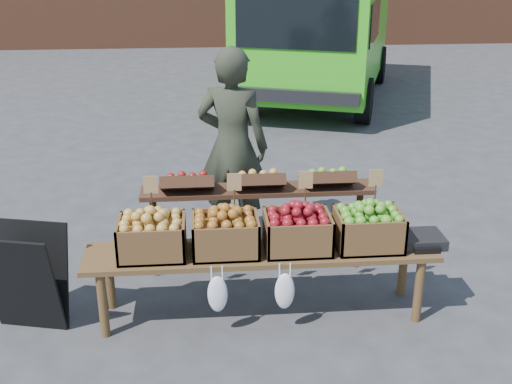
{
  "coord_description": "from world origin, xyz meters",
  "views": [
    {
      "loc": [
        -0.02,
        -4.55,
        2.81
      ],
      "look_at": [
        0.39,
        0.32,
        0.85
      ],
      "focal_mm": 45.0,
      "sensor_mm": 36.0,
      "label": 1
    }
  ],
  "objects_px": {
    "back_table": "(258,218)",
    "vendor": "(233,146)",
    "weighing_scale": "(421,239)",
    "display_bench": "(261,282)",
    "crate_green_apples": "(368,230)",
    "chalkboard_sign": "(28,279)",
    "crate_golden_apples": "(152,238)",
    "crate_russet_pears": "(225,235)",
    "delivery_van": "(320,36)",
    "crate_red_apples": "(297,232)"
  },
  "relations": [
    {
      "from": "back_table",
      "to": "vendor",
      "type": "bearing_deg",
      "value": 103.75
    },
    {
      "from": "weighing_scale",
      "to": "back_table",
      "type": "bearing_deg",
      "value": 149.35
    },
    {
      "from": "display_bench",
      "to": "crate_green_apples",
      "type": "relative_size",
      "value": 5.4
    },
    {
      "from": "vendor",
      "to": "weighing_scale",
      "type": "xyz_separation_m",
      "value": [
        1.39,
        -1.45,
        -0.34
      ]
    },
    {
      "from": "vendor",
      "to": "chalkboard_sign",
      "type": "bearing_deg",
      "value": 62.32
    },
    {
      "from": "crate_golden_apples",
      "to": "crate_russet_pears",
      "type": "relative_size",
      "value": 1.0
    },
    {
      "from": "crate_green_apples",
      "to": "delivery_van",
      "type": "bearing_deg",
      "value": 82.88
    },
    {
      "from": "vendor",
      "to": "back_table",
      "type": "bearing_deg",
      "value": 124.0
    },
    {
      "from": "crate_golden_apples",
      "to": "weighing_scale",
      "type": "relative_size",
      "value": 1.47
    },
    {
      "from": "crate_red_apples",
      "to": "display_bench",
      "type": "bearing_deg",
      "value": 180.0
    },
    {
      "from": "delivery_van",
      "to": "crate_green_apples",
      "type": "bearing_deg",
      "value": -77.97
    },
    {
      "from": "display_bench",
      "to": "delivery_van",
      "type": "bearing_deg",
      "value": 76.58
    },
    {
      "from": "back_table",
      "to": "crate_red_apples",
      "type": "bearing_deg",
      "value": -71.56
    },
    {
      "from": "chalkboard_sign",
      "to": "display_bench",
      "type": "xyz_separation_m",
      "value": [
        1.77,
        0.02,
        -0.13
      ]
    },
    {
      "from": "crate_russet_pears",
      "to": "crate_red_apples",
      "type": "relative_size",
      "value": 1.0
    },
    {
      "from": "crate_green_apples",
      "to": "weighing_scale",
      "type": "xyz_separation_m",
      "value": [
        0.43,
        0.0,
        -0.1
      ]
    },
    {
      "from": "chalkboard_sign",
      "to": "display_bench",
      "type": "distance_m",
      "value": 1.77
    },
    {
      "from": "delivery_van",
      "to": "crate_golden_apples",
      "type": "height_order",
      "value": "delivery_van"
    },
    {
      "from": "crate_green_apples",
      "to": "crate_red_apples",
      "type": "bearing_deg",
      "value": 180.0
    },
    {
      "from": "delivery_van",
      "to": "crate_green_apples",
      "type": "xyz_separation_m",
      "value": [
        -0.91,
        -7.26,
        -0.42
      ]
    },
    {
      "from": "crate_golden_apples",
      "to": "crate_green_apples",
      "type": "relative_size",
      "value": 1.0
    },
    {
      "from": "display_bench",
      "to": "crate_red_apples",
      "type": "height_order",
      "value": "crate_red_apples"
    },
    {
      "from": "display_bench",
      "to": "crate_green_apples",
      "type": "distance_m",
      "value": 0.93
    },
    {
      "from": "crate_red_apples",
      "to": "crate_green_apples",
      "type": "bearing_deg",
      "value": 0.0
    },
    {
      "from": "crate_golden_apples",
      "to": "display_bench",
      "type": "bearing_deg",
      "value": 0.0
    },
    {
      "from": "crate_russet_pears",
      "to": "crate_red_apples",
      "type": "xyz_separation_m",
      "value": [
        0.55,
        0.0,
        0.0
      ]
    },
    {
      "from": "delivery_van",
      "to": "weighing_scale",
      "type": "bearing_deg",
      "value": -74.65
    },
    {
      "from": "vendor",
      "to": "crate_golden_apples",
      "type": "xyz_separation_m",
      "value": [
        -0.68,
        -1.45,
        -0.24
      ]
    },
    {
      "from": "crate_golden_apples",
      "to": "weighing_scale",
      "type": "distance_m",
      "value": 2.08
    },
    {
      "from": "vendor",
      "to": "display_bench",
      "type": "bearing_deg",
      "value": 115.88
    },
    {
      "from": "chalkboard_sign",
      "to": "crate_russet_pears",
      "type": "height_order",
      "value": "crate_russet_pears"
    },
    {
      "from": "delivery_van",
      "to": "crate_red_apples",
      "type": "bearing_deg",
      "value": -82.2
    },
    {
      "from": "crate_golden_apples",
      "to": "crate_green_apples",
      "type": "distance_m",
      "value": 1.65
    },
    {
      "from": "crate_green_apples",
      "to": "weighing_scale",
      "type": "bearing_deg",
      "value": 0.0
    },
    {
      "from": "crate_golden_apples",
      "to": "crate_green_apples",
      "type": "height_order",
      "value": "same"
    },
    {
      "from": "crate_red_apples",
      "to": "chalkboard_sign",
      "type": "bearing_deg",
      "value": -179.43
    },
    {
      "from": "chalkboard_sign",
      "to": "crate_red_apples",
      "type": "xyz_separation_m",
      "value": [
        2.04,
        0.02,
        0.3
      ]
    },
    {
      "from": "crate_red_apples",
      "to": "delivery_van",
      "type": "bearing_deg",
      "value": 78.65
    },
    {
      "from": "crate_red_apples",
      "to": "crate_russet_pears",
      "type": "bearing_deg",
      "value": 180.0
    },
    {
      "from": "vendor",
      "to": "display_bench",
      "type": "xyz_separation_m",
      "value": [
        0.14,
        -1.45,
        -0.66
      ]
    },
    {
      "from": "crate_green_apples",
      "to": "display_bench",
      "type": "bearing_deg",
      "value": 180.0
    },
    {
      "from": "back_table",
      "to": "crate_golden_apples",
      "type": "distance_m",
      "value": 1.14
    },
    {
      "from": "crate_russet_pears",
      "to": "crate_green_apples",
      "type": "height_order",
      "value": "same"
    },
    {
      "from": "crate_red_apples",
      "to": "crate_green_apples",
      "type": "relative_size",
      "value": 1.0
    },
    {
      "from": "chalkboard_sign",
      "to": "crate_red_apples",
      "type": "height_order",
      "value": "crate_red_apples"
    },
    {
      "from": "display_bench",
      "to": "chalkboard_sign",
      "type": "bearing_deg",
      "value": -179.35
    },
    {
      "from": "vendor",
      "to": "crate_golden_apples",
      "type": "distance_m",
      "value": 1.62
    },
    {
      "from": "delivery_van",
      "to": "crate_russet_pears",
      "type": "bearing_deg",
      "value": -86.3
    },
    {
      "from": "back_table",
      "to": "display_bench",
      "type": "relative_size",
      "value": 0.78
    },
    {
      "from": "back_table",
      "to": "crate_golden_apples",
      "type": "bearing_deg",
      "value": -140.06
    }
  ]
}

